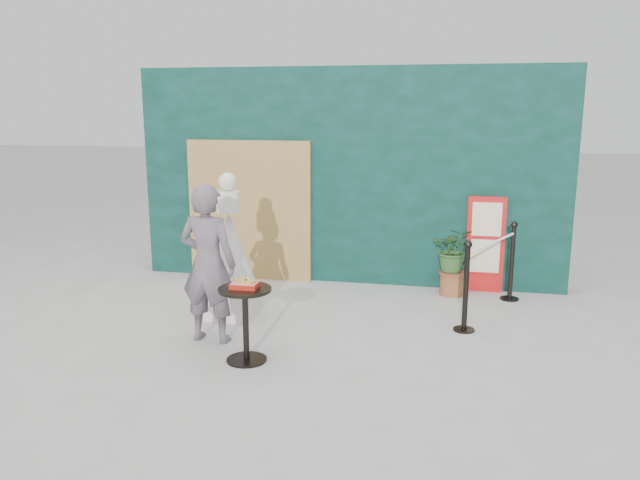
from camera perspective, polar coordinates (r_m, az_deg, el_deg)
The scene contains 10 objects.
ground at distance 6.18m, azimuth -2.34°, elevation -11.44°, with size 60.00×60.00×0.00m, color #ADAAA5.
back_wall at distance 8.80m, azimuth 2.62°, elevation 5.81°, with size 6.00×0.30×3.00m, color black.
bamboo_fence at distance 9.00m, azimuth -6.46°, elevation 2.68°, with size 1.80×0.08×2.00m, color tan.
woman at distance 6.66m, azimuth -10.20°, elevation -2.16°, with size 0.62×0.41×1.70m, color #695A64.
menu_board at distance 8.65m, azimuth 14.88°, elevation -0.41°, with size 0.50×0.07×1.30m.
statue at distance 7.45m, azimuth -8.23°, elevation -1.70°, with size 0.67×0.67×1.72m.
cafe_table at distance 6.16m, azimuth -6.83°, elevation -6.62°, with size 0.52×0.52×0.75m.
food_basket at distance 6.08m, azimuth -6.88°, elevation -4.03°, with size 0.26×0.19×0.11m.
planter at distance 8.42m, azimuth 12.11°, elevation -1.42°, with size 0.54×0.47×0.92m.
stanchion_barrier at distance 7.75m, azimuth 15.33°, elevation -3.06°, with size 0.84×1.54×1.03m.
Camera 1 is at (1.40, -5.48, 2.48)m, focal length 35.00 mm.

